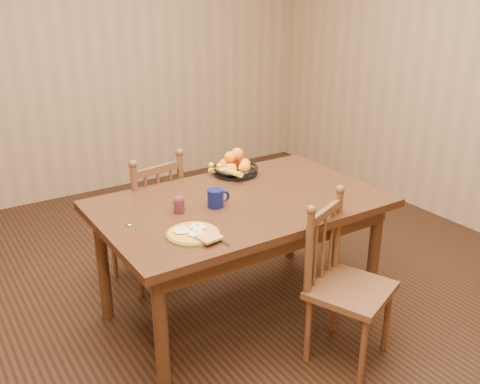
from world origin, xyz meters
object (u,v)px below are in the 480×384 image
dining_table (240,214)px  fruit_bowl (235,167)px  chair_near (345,285)px  coffee_mug (216,198)px  chair_far (149,221)px  breakfast_plate (194,233)px

dining_table → fruit_bowl: (0.21, 0.38, 0.14)m
dining_table → chair_near: 0.71m
coffee_mug → chair_near: bearing=-56.1°
chair_far → chair_near: size_ratio=1.03×
chair_far → fruit_bowl: fruit_bowl is taller
breakfast_plate → coffee_mug: size_ratio=2.20×
dining_table → chair_near: (0.25, -0.62, -0.24)m
coffee_mug → fruit_bowl: fruit_bowl is taller
dining_table → breakfast_plate: bearing=-149.4°
dining_table → chair_near: chair_near is taller
breakfast_plate → fruit_bowl: size_ratio=0.91×
chair_near → coffee_mug: size_ratio=6.58×
dining_table → breakfast_plate: (-0.43, -0.26, 0.10)m
chair_far → fruit_bowl: bearing=142.1°
dining_table → chair_far: size_ratio=1.76×
chair_near → breakfast_plate: chair_near is taller
breakfast_plate → coffee_mug: coffee_mug is taller
chair_near → fruit_bowl: 1.07m
chair_near → coffee_mug: (-0.41, 0.61, 0.37)m
chair_far → coffee_mug: chair_far is taller
fruit_bowl → chair_near: bearing=-87.3°
fruit_bowl → chair_far: bearing=151.7°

